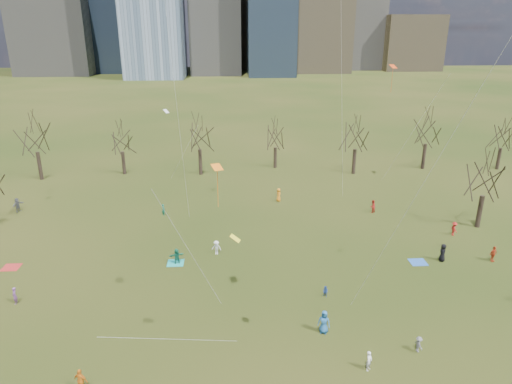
{
  "coord_description": "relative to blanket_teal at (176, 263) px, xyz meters",
  "views": [
    {
      "loc": [
        -2.43,
        -28.61,
        21.69
      ],
      "look_at": [
        0.0,
        12.0,
        7.0
      ],
      "focal_mm": 32.0,
      "sensor_mm": 36.0,
      "label": 1
    }
  ],
  "objects": [
    {
      "name": "ground",
      "position": [
        7.93,
        -11.35,
        -0.01
      ],
      "size": [
        500.0,
        500.0,
        0.0
      ],
      "primitive_type": "plane",
      "color": "black",
      "rests_on": "ground"
    },
    {
      "name": "bare_tree_row",
      "position": [
        7.84,
        25.87,
        6.1
      ],
      "size": [
        113.04,
        29.8,
        9.5
      ],
      "color": "black",
      "rests_on": "ground"
    },
    {
      "name": "blanket_teal",
      "position": [
        0.0,
        0.0,
        0.0
      ],
      "size": [
        1.6,
        1.5,
        0.03
      ],
      "primitive_type": "cube",
      "color": "teal",
      "rests_on": "ground"
    },
    {
      "name": "blanket_navy",
      "position": [
        23.76,
        -1.26,
        0.0
      ],
      "size": [
        1.6,
        1.5,
        0.03
      ],
      "primitive_type": "cube",
      "color": "#2658B5",
      "rests_on": "ground"
    },
    {
      "name": "blanket_crimson",
      "position": [
        -15.68,
        0.08,
        0.0
      ],
      "size": [
        1.6,
        1.5,
        0.03
      ],
      "primitive_type": "cube",
      "color": "#B42524",
      "rests_on": "ground"
    },
    {
      "name": "person_0",
      "position": [
        12.31,
        -11.53,
        0.92
      ],
      "size": [
        1.07,
        0.87,
        1.88
      ],
      "primitive_type": "imported",
      "rotation": [
        0.0,
        0.0,
        5.94
      ],
      "color": "#235E9B",
      "rests_on": "ground"
    },
    {
      "name": "person_1",
      "position": [
        14.53,
        -15.65,
        0.71
      ],
      "size": [
        0.61,
        0.63,
        1.46
      ],
      "primitive_type": "imported",
      "rotation": [
        0.0,
        0.0,
        0.88
      ],
      "color": "white",
      "rests_on": "ground"
    },
    {
      "name": "person_3",
      "position": [
        18.58,
        -14.05,
        0.59
      ],
      "size": [
        0.6,
        0.86,
        1.21
      ],
      "primitive_type": "imported",
      "rotation": [
        0.0,
        0.0,
        1.78
      ],
      "color": "slate",
      "rests_on": "ground"
    },
    {
      "name": "person_4",
      "position": [
        -4.13,
        -16.45,
        0.81
      ],
      "size": [
        1.04,
        0.71,
        1.65
      ],
      "primitive_type": "imported",
      "rotation": [
        0.0,
        0.0,
        2.79
      ],
      "color": "orange",
      "rests_on": "ground"
    },
    {
      "name": "person_5",
      "position": [
        0.17,
        -0.03,
        0.77
      ],
      "size": [
        1.53,
        0.89,
        1.57
      ],
      "primitive_type": "imported",
      "rotation": [
        0.0,
        0.0,
        3.46
      ],
      "color": "#186C4F",
      "rests_on": "ground"
    },
    {
      "name": "person_6",
      "position": [
        26.2,
        -1.11,
        0.89
      ],
      "size": [
        0.88,
        1.04,
        1.82
      ],
      "primitive_type": "imported",
      "rotation": [
        0.0,
        0.0,
        4.31
      ],
      "color": "black",
      "rests_on": "ground"
    },
    {
      "name": "person_7",
      "position": [
        -12.58,
        -6.16,
        0.73
      ],
      "size": [
        0.44,
        0.59,
        1.48
      ],
      "primitive_type": "imported",
      "rotation": [
        0.0,
        0.0,
        4.88
      ],
      "color": "#794488",
      "rests_on": "ground"
    },
    {
      "name": "person_8",
      "position": [
        13.43,
        -6.73,
        0.49
      ],
      "size": [
        0.61,
        0.62,
        1.01
      ],
      "primitive_type": "imported",
      "rotation": [
        0.0,
        0.0,
        5.48
      ],
      "color": "#224296",
      "rests_on": "ground"
    },
    {
      "name": "person_9",
      "position": [
        3.97,
        1.67,
        0.73
      ],
      "size": [
        1.06,
        0.75,
        1.48
      ],
      "primitive_type": "imported",
      "rotation": [
        0.0,
        0.0,
        6.06
      ],
      "color": "white",
      "rests_on": "ground"
    },
    {
      "name": "person_10",
      "position": [
        31.12,
        -1.5,
        0.8
      ],
      "size": [
        1.03,
        0.73,
        1.62
      ],
      "primitive_type": "imported",
      "rotation": [
        0.0,
        0.0,
        0.39
      ],
      "color": "#C43C1C",
      "rests_on": "ground"
    },
    {
      "name": "person_11",
      "position": [
        -21.04,
        14.59,
        0.88
      ],
      "size": [
        1.13,
        1.73,
        1.79
      ],
      "primitive_type": "imported",
      "rotation": [
        0.0,
        0.0,
        1.17
      ],
      "color": "#5A5B5F",
      "rests_on": "ground"
    },
    {
      "name": "person_12",
      "position": [
        11.86,
        16.27,
        0.88
      ],
      "size": [
        0.59,
        0.88,
        1.79
      ],
      "primitive_type": "imported",
      "rotation": [
        0.0,
        0.0,
        1.59
      ],
      "color": "orange",
      "rests_on": "ground"
    },
    {
      "name": "person_13",
      "position": [
        -2.74,
        12.35,
        0.69
      ],
      "size": [
        0.59,
        0.61,
        1.42
      ],
      "primitive_type": "imported",
      "rotation": [
        0.0,
        0.0,
        2.27
      ],
      "color": "#1A755A",
      "rests_on": "ground"
    },
    {
      "name": "person_14",
      "position": [
        23.08,
        11.62,
        0.8
      ],
      "size": [
        1.01,
        0.97,
        1.63
      ],
      "primitive_type": "imported",
      "rotation": [
        0.0,
        0.0,
        3.77
      ],
      "color": "#B21E19",
      "rests_on": "ground"
    },
    {
      "name": "person_15",
      "position": [
        30.09,
        4.55,
        0.77
      ],
      "size": [
        0.64,
        1.05,
        1.57
      ],
      "primitive_type": "imported",
      "rotation": [
        0.0,
        0.0,
        1.62
      ],
      "color": "#B21E19",
      "rests_on": "ground"
    },
    {
      "name": "kites_airborne",
      "position": [
        15.38,
        2.8,
        14.21
      ],
      "size": [
        78.41,
        46.12,
        36.79
      ],
      "color": "orange",
      "rests_on": "ground"
    }
  ]
}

